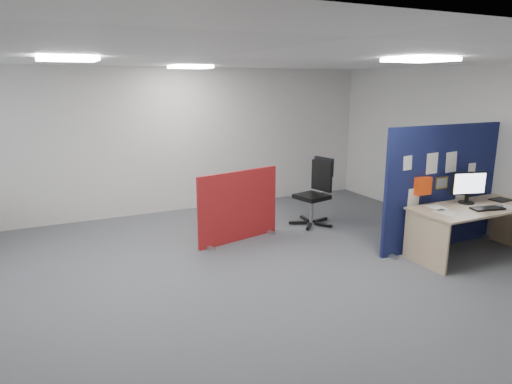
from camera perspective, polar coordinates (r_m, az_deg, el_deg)
name	(u,v)px	position (r m, az deg, el deg)	size (l,w,h in m)	color
floor	(221,284)	(5.78, -4.42, -11.34)	(9.00, 9.00, 0.00)	#515358
ceiling	(216,57)	(5.25, -4.98, 16.47)	(9.00, 7.00, 0.02)	white
wall_back	(150,142)	(8.67, -13.13, 6.06)	(9.00, 0.02, 2.70)	silver
wall_front	(474,305)	(2.58, 25.56, -12.61)	(9.00, 0.02, 2.70)	silver
wall_right	(483,152)	(8.11, 26.55, 4.49)	(0.02, 7.00, 2.70)	silver
ceiling_lights	(222,63)	(5.99, -4.24, 15.83)	(4.10, 4.10, 0.04)	white
navy_divider	(443,187)	(7.28, 22.38, 0.52)	(2.23, 0.30, 1.84)	#11153E
main_desk	(471,217)	(7.17, 25.30, -2.85)	(1.86, 0.82, 0.73)	tan
monitor_main	(468,186)	(7.19, 25.00, 0.68)	(0.52, 0.22, 0.46)	black
keyboard	(487,208)	(7.02, 26.95, -1.84)	(0.45, 0.18, 0.03)	black
mouse	(499,206)	(7.22, 28.15, -1.57)	(0.10, 0.06, 0.03)	#9C9DA2
paper_tray	(501,200)	(7.66, 28.27, -0.85)	(0.28, 0.22, 0.01)	black
red_divider	(239,207)	(7.09, -2.19, -1.88)	(1.45, 0.38, 1.11)	#A71523
office_chair	(317,188)	(7.97, 7.61, 0.54)	(0.76, 0.74, 1.14)	black
desk_papers	(465,209)	(6.90, 24.66, -1.94)	(1.26, 0.73, 0.00)	white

